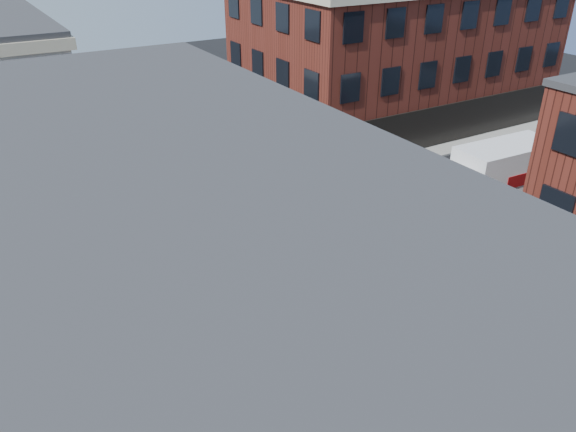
{
  "coord_description": "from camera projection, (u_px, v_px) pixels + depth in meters",
  "views": [
    {
      "loc": [
        -13.45,
        -22.67,
        16.18
      ],
      "look_at": [
        -0.16,
        -0.37,
        2.5
      ],
      "focal_mm": 35.0,
      "sensor_mm": 36.0,
      "label": 1
    }
  ],
  "objects": [
    {
      "name": "tree_near",
      "position": [
        306.0,
        125.0,
        40.4
      ],
      "size": [
        2.69,
        2.69,
        4.49
      ],
      "color": "black",
      "rests_on": "ground"
    },
    {
      "name": "sidewalk_ne",
      "position": [
        360.0,
        102.0,
        56.3
      ],
      "size": [
        30.0,
        30.0,
        0.15
      ],
      "primitive_type": "cube",
      "color": "gray",
      "rests_on": "ground"
    },
    {
      "name": "signal_pole",
      "position": [
        225.0,
        315.0,
        21.41
      ],
      "size": [
        1.29,
        1.24,
        4.6
      ],
      "color": "black",
      "rests_on": "ground"
    },
    {
      "name": "ground",
      "position": [
        287.0,
        253.0,
        30.86
      ],
      "size": [
        120.0,
        120.0,
        0.0
      ],
      "primitive_type": "plane",
      "color": "black",
      "rests_on": "ground"
    },
    {
      "name": "building_ne",
      "position": [
        394.0,
        51.0,
        49.51
      ],
      "size": [
        25.0,
        16.0,
        12.0
      ],
      "primitive_type": "cube",
      "color": "#4D1B13",
      "rests_on": "ground"
    },
    {
      "name": "box_truck",
      "position": [
        494.0,
        177.0,
        34.67
      ],
      "size": [
        9.25,
        3.18,
        4.13
      ],
      "rotation": [
        0.0,
        0.0,
        -0.05
      ],
      "color": "white",
      "rests_on": "ground"
    },
    {
      "name": "tree_far",
      "position": [
        266.0,
        108.0,
        45.09
      ],
      "size": [
        2.43,
        2.43,
        4.07
      ],
      "color": "black",
      "rests_on": "ground"
    },
    {
      "name": "traffic_cone",
      "position": [
        222.0,
        318.0,
        25.17
      ],
      "size": [
        0.49,
        0.49,
        0.79
      ],
      "rotation": [
        0.0,
        0.0,
        -0.16
      ],
      "color": "#D25309",
      "rests_on": "ground"
    }
  ]
}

